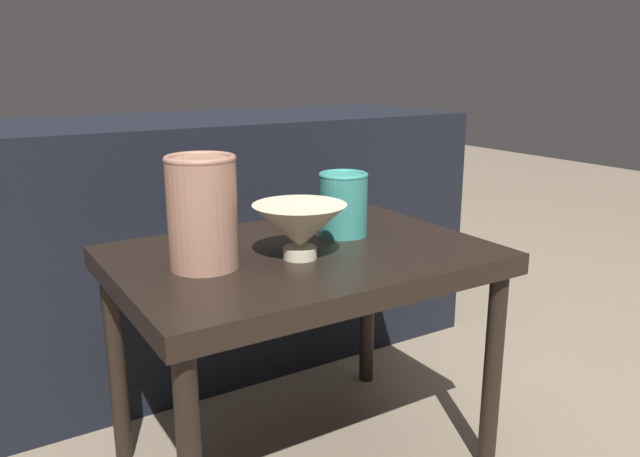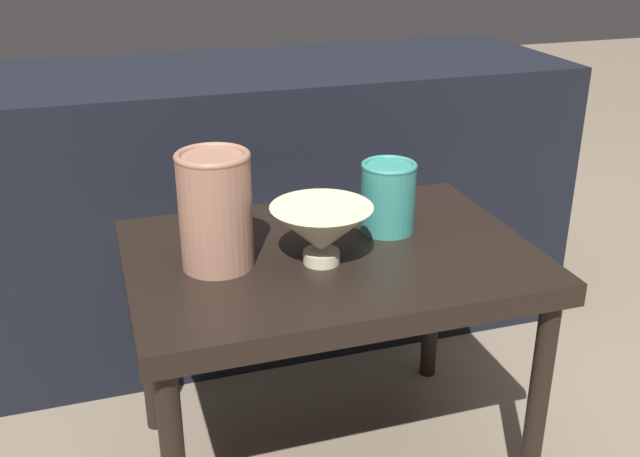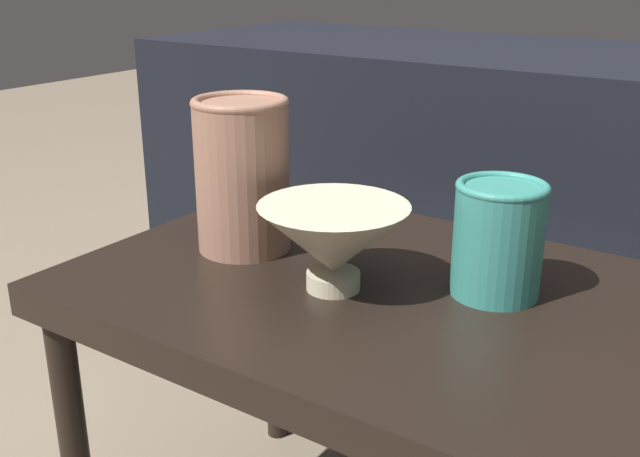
% 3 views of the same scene
% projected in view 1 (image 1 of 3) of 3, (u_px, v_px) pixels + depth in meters
% --- Properties ---
extents(table, '(0.69, 0.49, 0.46)m').
position_uv_depth(table, '(302.00, 275.00, 1.19)').
color(table, black).
rests_on(table, ground_plane).
extents(couch_backdrop, '(1.49, 0.50, 0.66)m').
position_uv_depth(couch_backdrop, '(194.00, 241.00, 1.69)').
color(couch_backdrop, black).
rests_on(couch_backdrop, ground_plane).
extents(bowl, '(0.17, 0.17, 0.10)m').
position_uv_depth(bowl, '(300.00, 227.00, 1.11)').
color(bowl, beige).
rests_on(bowl, table).
extents(vase_textured_left, '(0.12, 0.12, 0.19)m').
position_uv_depth(vase_textured_left, '(203.00, 211.00, 1.05)').
color(vase_textured_left, '#996B56').
rests_on(vase_textured_left, table).
extents(vase_colorful_right, '(0.10, 0.10, 0.13)m').
position_uv_depth(vase_colorful_right, '(343.00, 203.00, 1.27)').
color(vase_colorful_right, teal).
rests_on(vase_colorful_right, table).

